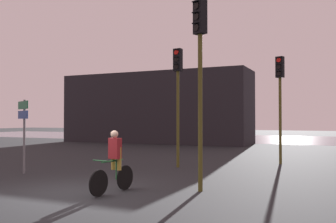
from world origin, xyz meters
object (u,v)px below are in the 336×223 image
(traffic_light_far_right, at_px, (280,89))
(direction_sign_post, at_px, (24,123))
(distant_building, at_px, (155,108))
(traffic_light_center, at_px, (178,85))
(cyclist, at_px, (114,161))
(traffic_light_near_right, at_px, (200,60))

(traffic_light_far_right, height_order, direction_sign_post, traffic_light_far_right)
(distant_building, bearing_deg, direction_sign_post, -78.49)
(traffic_light_center, bearing_deg, cyclist, 101.43)
(traffic_light_near_right, height_order, cyclist, traffic_light_near_right)
(traffic_light_far_right, relative_size, direction_sign_post, 1.77)
(traffic_light_near_right, relative_size, cyclist, 2.99)
(distant_building, height_order, direction_sign_post, distant_building)
(traffic_light_center, bearing_deg, traffic_light_far_right, -135.41)
(traffic_light_center, relative_size, traffic_light_near_right, 0.93)
(traffic_light_near_right, bearing_deg, traffic_light_far_right, -70.26)
(direction_sign_post, bearing_deg, cyclist, -169.87)
(distant_building, xyz_separation_m, traffic_light_center, (7.87, -13.81, 0.45))
(traffic_light_center, relative_size, direction_sign_post, 1.82)
(distant_building, xyz_separation_m, traffic_light_far_right, (11.44, -10.98, 0.36))
(traffic_light_near_right, bearing_deg, distant_building, -31.97)
(distant_building, xyz_separation_m, direction_sign_post, (3.60, -17.66, -1.03))
(traffic_light_center, bearing_deg, traffic_light_near_right, 125.89)
(traffic_light_center, xyz_separation_m, direction_sign_post, (-4.27, -3.86, -1.48))
(distant_building, relative_size, direction_sign_post, 5.99)
(distant_building, bearing_deg, traffic_light_near_right, -60.30)
(traffic_light_near_right, bearing_deg, cyclist, 57.46)
(direction_sign_post, bearing_deg, traffic_light_near_right, -155.59)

